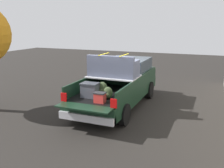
{
  "coord_description": "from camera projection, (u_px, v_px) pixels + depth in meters",
  "views": [
    {
      "loc": [
        -9.35,
        -3.58,
        3.39
      ],
      "look_at": [
        -0.6,
        0.0,
        1.1
      ],
      "focal_mm": 40.44,
      "sensor_mm": 36.0,
      "label": 1
    }
  ],
  "objects": [
    {
      "name": "ground_plane",
      "position": [
        117.0,
        106.0,
        10.52
      ],
      "size": [
        40.0,
        40.0,
        0.0
      ],
      "primitive_type": "plane",
      "color": "black"
    },
    {
      "name": "pickup_truck",
      "position": [
        121.0,
        83.0,
        10.62
      ],
      "size": [
        6.05,
        2.06,
        2.23
      ],
      "color": "black",
      "rests_on": "ground_plane"
    }
  ]
}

